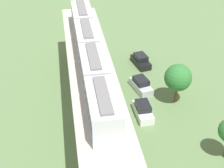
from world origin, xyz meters
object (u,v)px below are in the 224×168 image
(train, at_px, (90,54))
(parked_car_silver, at_px, (141,85))
(parked_car_black, at_px, (141,61))
(parked_car_white, at_px, (143,110))
(tree_near_viaduct, at_px, (178,78))

(train, relative_size, parked_car_silver, 6.08)
(parked_car_silver, xyz_separation_m, parked_car_black, (1.57, 6.73, 0.00))
(parked_car_white, bearing_deg, tree_near_viaduct, 20.79)
(train, height_order, tree_near_viaduct, train)
(train, bearing_deg, parked_car_white, -11.51)
(parked_car_white, bearing_deg, train, 166.61)
(tree_near_viaduct, bearing_deg, parked_car_white, -157.33)
(train, bearing_deg, tree_near_viaduct, 4.05)
(parked_car_white, bearing_deg, parked_car_black, 76.01)
(parked_car_black, bearing_deg, parked_car_silver, -114.62)
(train, xyz_separation_m, parked_car_white, (6.25, -1.27, -7.97))
(parked_car_black, bearing_deg, tree_near_viaduct, -89.06)
(parked_car_white, bearing_deg, parked_car_silver, 77.24)
(parked_car_white, height_order, tree_near_viaduct, tree_near_viaduct)
(tree_near_viaduct, bearing_deg, train, -175.95)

